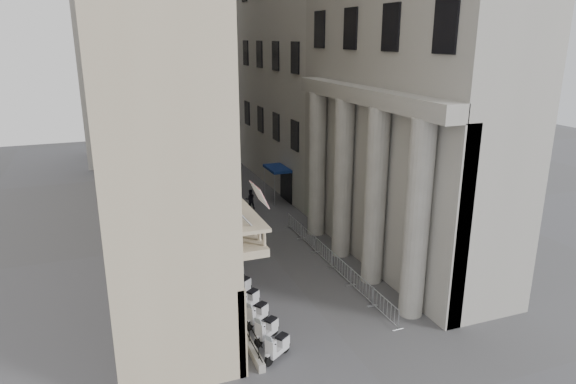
% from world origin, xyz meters
% --- Properties ---
extents(far_building, '(22.00, 10.00, 30.00)m').
position_xyz_m(far_building, '(0.00, 48.00, 15.00)').
color(far_building, beige).
rests_on(far_building, ground).
extents(iron_fence, '(0.30, 28.00, 1.40)m').
position_xyz_m(iron_fence, '(-4.30, 18.00, 0.00)').
color(iron_fence, black).
rests_on(iron_fence, ground).
extents(blue_awning, '(1.60, 3.00, 3.00)m').
position_xyz_m(blue_awning, '(4.15, 26.00, 0.00)').
color(blue_awning, navy).
rests_on(blue_awning, ground).
extents(flag, '(1.00, 1.40, 8.20)m').
position_xyz_m(flag, '(-4.00, 5.00, 0.00)').
color(flag, '#9E0C11').
rests_on(flag, ground).
extents(scooter_0, '(1.47, 1.25, 1.50)m').
position_xyz_m(scooter_0, '(-3.35, 4.77, 0.00)').
color(scooter_0, silver).
rests_on(scooter_0, ground).
extents(scooter_1, '(1.47, 1.25, 1.50)m').
position_xyz_m(scooter_1, '(-3.35, 6.25, 0.00)').
color(scooter_1, silver).
rests_on(scooter_1, ground).
extents(scooter_2, '(1.47, 1.25, 1.50)m').
position_xyz_m(scooter_2, '(-3.35, 7.74, 0.00)').
color(scooter_2, silver).
rests_on(scooter_2, ground).
extents(scooter_3, '(1.47, 1.25, 1.50)m').
position_xyz_m(scooter_3, '(-3.35, 9.22, 0.00)').
color(scooter_3, silver).
rests_on(scooter_3, ground).
extents(scooter_4, '(1.47, 1.25, 1.50)m').
position_xyz_m(scooter_4, '(-3.35, 10.70, 0.00)').
color(scooter_4, silver).
rests_on(scooter_4, ground).
extents(scooter_5, '(1.47, 1.25, 1.50)m').
position_xyz_m(scooter_5, '(-3.35, 12.19, 0.00)').
color(scooter_5, silver).
rests_on(scooter_5, ground).
extents(scooter_6, '(1.47, 1.25, 1.50)m').
position_xyz_m(scooter_6, '(-3.35, 13.67, 0.00)').
color(scooter_6, silver).
rests_on(scooter_6, ground).
extents(scooter_7, '(1.47, 1.25, 1.50)m').
position_xyz_m(scooter_7, '(-3.35, 15.15, 0.00)').
color(scooter_7, silver).
rests_on(scooter_7, ground).
extents(scooter_8, '(1.47, 1.25, 1.50)m').
position_xyz_m(scooter_8, '(-3.35, 16.64, 0.00)').
color(scooter_8, silver).
rests_on(scooter_8, ground).
extents(scooter_9, '(1.47, 1.25, 1.50)m').
position_xyz_m(scooter_9, '(-3.35, 18.12, 0.00)').
color(scooter_9, silver).
rests_on(scooter_9, ground).
extents(scooter_10, '(1.47, 1.25, 1.50)m').
position_xyz_m(scooter_10, '(-3.35, 19.60, 0.00)').
color(scooter_10, silver).
rests_on(scooter_10, ground).
extents(scooter_11, '(1.47, 1.25, 1.50)m').
position_xyz_m(scooter_11, '(-3.35, 21.09, 0.00)').
color(scooter_11, silver).
rests_on(scooter_11, ground).
extents(scooter_12, '(1.47, 1.25, 1.50)m').
position_xyz_m(scooter_12, '(-3.35, 22.57, 0.00)').
color(scooter_12, silver).
rests_on(scooter_12, ground).
extents(barrier_0, '(0.60, 2.40, 1.10)m').
position_xyz_m(barrier_0, '(2.83, 6.08, 0.00)').
color(barrier_0, '#B5B8BD').
rests_on(barrier_0, ground).
extents(barrier_1, '(0.60, 2.40, 1.10)m').
position_xyz_m(barrier_1, '(2.83, 8.58, 0.00)').
color(barrier_1, '#B5B8BD').
rests_on(barrier_1, ground).
extents(barrier_2, '(0.60, 2.40, 1.10)m').
position_xyz_m(barrier_2, '(2.83, 11.08, 0.00)').
color(barrier_2, '#B5B8BD').
rests_on(barrier_2, ground).
extents(barrier_3, '(0.60, 2.40, 1.10)m').
position_xyz_m(barrier_3, '(2.83, 13.58, 0.00)').
color(barrier_3, '#B5B8BD').
rests_on(barrier_3, ground).
extents(barrier_4, '(0.60, 2.40, 1.10)m').
position_xyz_m(barrier_4, '(2.83, 16.08, 0.00)').
color(barrier_4, '#B5B8BD').
rests_on(barrier_4, ground).
extents(barrier_5, '(0.60, 2.40, 1.10)m').
position_xyz_m(barrier_5, '(2.83, 18.58, 0.00)').
color(barrier_5, '#B5B8BD').
rests_on(barrier_5, ground).
extents(security_tent, '(4.01, 4.01, 3.26)m').
position_xyz_m(security_tent, '(-3.60, 22.69, 2.72)').
color(security_tent, silver).
rests_on(security_tent, ground).
extents(street_lamp, '(2.94, 0.35, 9.03)m').
position_xyz_m(street_lamp, '(-3.82, 21.87, 5.43)').
color(street_lamp, gray).
rests_on(street_lamp, ground).
extents(info_kiosk, '(0.44, 0.91, 1.86)m').
position_xyz_m(info_kiosk, '(-4.19, 20.52, 0.94)').
color(info_kiosk, black).
rests_on(info_kiosk, ground).
extents(pedestrian_a, '(0.78, 0.65, 1.81)m').
position_xyz_m(pedestrian_a, '(0.24, 30.25, 0.91)').
color(pedestrian_a, '#0D0F35').
rests_on(pedestrian_a, ground).
extents(pedestrian_b, '(0.85, 0.69, 1.65)m').
position_xyz_m(pedestrian_b, '(1.39, 24.87, 0.82)').
color(pedestrian_b, black).
rests_on(pedestrian_b, ground).
extents(pedestrian_c, '(1.07, 0.96, 1.84)m').
position_xyz_m(pedestrian_c, '(1.21, 36.00, 0.92)').
color(pedestrian_c, black).
rests_on(pedestrian_c, ground).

